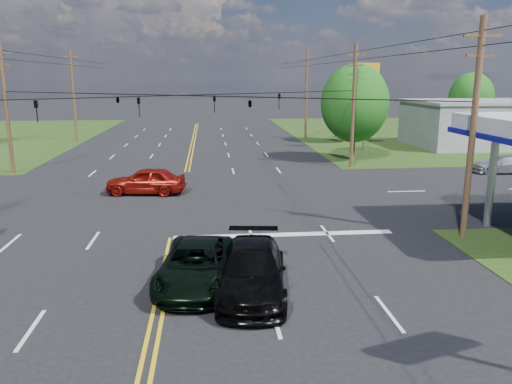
{
  "coord_description": "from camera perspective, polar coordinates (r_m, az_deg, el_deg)",
  "views": [
    {
      "loc": [
        1.63,
        -17.48,
        7.03
      ],
      "look_at": [
        3.91,
        6.0,
        1.58
      ],
      "focal_mm": 35.0,
      "sensor_mm": 36.0,
      "label": 1
    }
  ],
  "objects": [
    {
      "name": "tree_right_b",
      "position": [
        55.58,
        10.14,
        9.91
      ],
      "size": [
        4.94,
        4.94,
        7.09
      ],
      "color": "#44321D",
      "rests_on": "ground"
    },
    {
      "name": "power_lines",
      "position": [
        27.58,
        -9.28,
        16.11
      ],
      "size": [
        26.04,
        100.0,
        0.64
      ],
      "color": "black",
      "rests_on": "ground"
    },
    {
      "name": "sedan_far",
      "position": [
        41.72,
        26.49,
        2.87
      ],
      "size": [
        4.81,
        2.47,
        1.34
      ],
      "primitive_type": "imported",
      "rotation": [
        0.0,
        0.0,
        -1.7
      ],
      "color": "#B6B6BB",
      "rests_on": "ground"
    },
    {
      "name": "pole_nw",
      "position": [
        41.23,
        -26.64,
        8.71
      ],
      "size": [
        1.6,
        0.28,
        9.5
      ],
      "color": "#44321D",
      "rests_on": "ground"
    },
    {
      "name": "pole_left_far",
      "position": [
        59.35,
        -20.15,
        10.43
      ],
      "size": [
        1.6,
        0.28,
        10.0
      ],
      "color": "#44321D",
      "rests_on": "ground"
    },
    {
      "name": "polesign_ne",
      "position": [
        49.87,
        12.53,
        12.17
      ],
      "size": [
        2.32,
        0.46,
        8.37
      ],
      "color": "#A5A5AA",
      "rests_on": "ground"
    },
    {
      "name": "tree_far_r",
      "position": [
        67.77,
        23.37,
        9.86
      ],
      "size": [
        5.32,
        5.32,
        7.63
      ],
      "color": "#44321D",
      "rests_on": "ground"
    },
    {
      "name": "span_wire_signals",
      "position": [
        29.55,
        -8.85,
        10.85
      ],
      "size": [
        26.0,
        18.0,
        1.13
      ],
      "color": "black",
      "rests_on": "ground"
    },
    {
      "name": "pole_right_far",
      "position": [
        58.63,
        5.76,
        11.12
      ],
      "size": [
        1.6,
        0.28,
        10.0
      ],
      "color": "#44321D",
      "rests_on": "ground"
    },
    {
      "name": "pole_ne",
      "position": [
        40.18,
        11.07,
        9.75
      ],
      "size": [
        1.6,
        0.28,
        9.5
      ],
      "color": "#44321D",
      "rests_on": "ground"
    },
    {
      "name": "pole_se",
      "position": [
        23.52,
        23.57,
        6.78
      ],
      "size": [
        1.6,
        0.28,
        9.5
      ],
      "color": "#44321D",
      "rests_on": "ground"
    },
    {
      "name": "ground",
      "position": [
        30.35,
        -8.46,
        -0.53
      ],
      "size": [
        280.0,
        280.0,
        0.0
      ],
      "primitive_type": "plane",
      "color": "black",
      "rests_on": "ground"
    },
    {
      "name": "stop_bar",
      "position": [
        22.85,
        3.23,
        -4.93
      ],
      "size": [
        10.0,
        0.5,
        0.02
      ],
      "primitive_type": "cube",
      "color": "silver",
      "rests_on": "ground"
    },
    {
      "name": "grass_ne",
      "position": [
        70.31,
        22.98,
        6.25
      ],
      "size": [
        46.0,
        48.0,
        0.03
      ],
      "primitive_type": "cube",
      "color": "#223B13",
      "rests_on": "ground"
    },
    {
      "name": "retail_ne",
      "position": [
        57.24,
        24.4,
        7.02
      ],
      "size": [
        14.0,
        10.0,
        4.4
      ],
      "primitive_type": "cube",
      "color": "slate",
      "rests_on": "ground"
    },
    {
      "name": "suv_black",
      "position": [
        16.72,
        -0.44,
        -8.93
      ],
      "size": [
        2.77,
        5.6,
        1.56
      ],
      "primitive_type": "imported",
      "rotation": [
        0.0,
        0.0,
        -0.11
      ],
      "color": "black",
      "rests_on": "ground"
    },
    {
      "name": "sedan_red",
      "position": [
        31.35,
        -12.48,
        1.27
      ],
      "size": [
        5.01,
        2.53,
        1.64
      ],
      "primitive_type": "imported",
      "rotation": [
        0.0,
        0.0,
        -1.7
      ],
      "color": "maroon",
      "rests_on": "ground"
    },
    {
      "name": "pickup_dkgreen",
      "position": [
        17.47,
        -6.87,
        -8.26
      ],
      "size": [
        3.01,
        5.44,
        1.44
      ],
      "primitive_type": "imported",
      "rotation": [
        0.0,
        0.0,
        -0.12
      ],
      "color": "black",
      "rests_on": "ground"
    },
    {
      "name": "tree_right_a",
      "position": [
        43.34,
        11.23,
        9.91
      ],
      "size": [
        5.7,
        5.7,
        8.18
      ],
      "color": "#44321D",
      "rests_on": "ground"
    }
  ]
}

